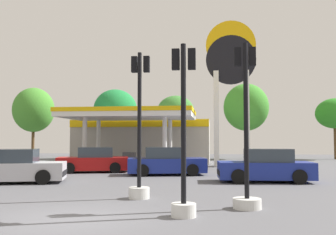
{
  "coord_description": "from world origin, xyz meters",
  "views": [
    {
      "loc": [
        3.63,
        -9.43,
        2.02
      ],
      "look_at": [
        0.49,
        16.66,
        3.59
      ],
      "focal_mm": 40.22,
      "sensor_mm": 36.0,
      "label": 1
    }
  ],
  "objects_px": {
    "car_4": "(94,161)",
    "tree_1": "(115,110)",
    "traffic_signal_3": "(246,155)",
    "tree_0": "(34,110)",
    "traffic_signal_0": "(139,149)",
    "car_0": "(166,162)",
    "tree_3": "(246,107)",
    "car_3": "(265,167)",
    "tree_4": "(335,114)",
    "traffic_signal_1": "(184,152)",
    "tree_2": "(176,111)",
    "station_pole_sign": "(231,74)",
    "car_2": "(16,168)"
  },
  "relations": [
    {
      "from": "traffic_signal_3",
      "to": "tree_4",
      "type": "height_order",
      "value": "tree_4"
    },
    {
      "from": "tree_1",
      "to": "tree_2",
      "type": "height_order",
      "value": "tree_1"
    },
    {
      "from": "traffic_signal_3",
      "to": "tree_0",
      "type": "xyz_separation_m",
      "value": [
        -21.73,
        30.0,
        3.94
      ]
    },
    {
      "from": "traffic_signal_3",
      "to": "station_pole_sign",
      "type": "bearing_deg",
      "value": 88.62
    },
    {
      "from": "tree_2",
      "to": "tree_3",
      "type": "xyz_separation_m",
      "value": [
        7.39,
        1.96,
        0.53
      ]
    },
    {
      "from": "traffic_signal_3",
      "to": "tree_3",
      "type": "xyz_separation_m",
      "value": [
        2.54,
        29.39,
        3.95
      ]
    },
    {
      "from": "station_pole_sign",
      "to": "car_0",
      "type": "distance_m",
      "value": 10.91
    },
    {
      "from": "car_2",
      "to": "car_3",
      "type": "bearing_deg",
      "value": 9.03
    },
    {
      "from": "car_4",
      "to": "traffic_signal_1",
      "type": "distance_m",
      "value": 14.6
    },
    {
      "from": "car_4",
      "to": "tree_1",
      "type": "xyz_separation_m",
      "value": [
        -3.16,
        17.09,
        4.64
      ]
    },
    {
      "from": "traffic_signal_0",
      "to": "station_pole_sign",
      "type": "bearing_deg",
      "value": 76.5
    },
    {
      "from": "car_4",
      "to": "tree_4",
      "type": "height_order",
      "value": "tree_4"
    },
    {
      "from": "tree_4",
      "to": "car_4",
      "type": "bearing_deg",
      "value": -137.82
    },
    {
      "from": "tree_3",
      "to": "car_3",
      "type": "bearing_deg",
      "value": -92.64
    },
    {
      "from": "car_0",
      "to": "traffic_signal_3",
      "type": "bearing_deg",
      "value": -70.26
    },
    {
      "from": "tree_3",
      "to": "tree_1",
      "type": "bearing_deg",
      "value": -176.96
    },
    {
      "from": "tree_0",
      "to": "tree_1",
      "type": "relative_size",
      "value": 1.07
    },
    {
      "from": "tree_4",
      "to": "car_0",
      "type": "bearing_deg",
      "value": -128.37
    },
    {
      "from": "car_4",
      "to": "tree_1",
      "type": "relative_size",
      "value": 0.62
    },
    {
      "from": "tree_0",
      "to": "car_2",
      "type": "bearing_deg",
      "value": -64.96
    },
    {
      "from": "traffic_signal_0",
      "to": "tree_1",
      "type": "height_order",
      "value": "tree_1"
    },
    {
      "from": "tree_0",
      "to": "tree_2",
      "type": "height_order",
      "value": "tree_0"
    },
    {
      "from": "tree_4",
      "to": "station_pole_sign",
      "type": "bearing_deg",
      "value": -133.84
    },
    {
      "from": "station_pole_sign",
      "to": "traffic_signal_0",
      "type": "distance_m",
      "value": 17.89
    },
    {
      "from": "car_2",
      "to": "car_4",
      "type": "xyz_separation_m",
      "value": [
        1.79,
        6.14,
        -0.01
      ]
    },
    {
      "from": "traffic_signal_0",
      "to": "car_4",
      "type": "bearing_deg",
      "value": 116.11
    },
    {
      "from": "traffic_signal_0",
      "to": "tree_0",
      "type": "xyz_separation_m",
      "value": [
        -18.19,
        28.48,
        3.81
      ]
    },
    {
      "from": "traffic_signal_1",
      "to": "traffic_signal_3",
      "type": "height_order",
      "value": "traffic_signal_3"
    },
    {
      "from": "traffic_signal_3",
      "to": "tree_0",
      "type": "distance_m",
      "value": 37.26
    },
    {
      "from": "station_pole_sign",
      "to": "tree_0",
      "type": "relative_size",
      "value": 1.41
    },
    {
      "from": "car_0",
      "to": "tree_1",
      "type": "relative_size",
      "value": 0.63
    },
    {
      "from": "car_0",
      "to": "tree_2",
      "type": "bearing_deg",
      "value": 93.83
    },
    {
      "from": "car_3",
      "to": "tree_1",
      "type": "distance_m",
      "value": 25.49
    },
    {
      "from": "traffic_signal_1",
      "to": "tree_3",
      "type": "relative_size",
      "value": 0.57
    },
    {
      "from": "traffic_signal_0",
      "to": "tree_2",
      "type": "xyz_separation_m",
      "value": [
        -1.32,
        25.91,
        3.29
      ]
    },
    {
      "from": "car_4",
      "to": "tree_3",
      "type": "distance_m",
      "value": 21.49
    },
    {
      "from": "traffic_signal_0",
      "to": "traffic_signal_1",
      "type": "relative_size",
      "value": 1.11
    },
    {
      "from": "car_4",
      "to": "traffic_signal_1",
      "type": "xyz_separation_m",
      "value": [
        6.69,
        -12.93,
        1.0
      ]
    },
    {
      "from": "station_pole_sign",
      "to": "tree_1",
      "type": "height_order",
      "value": "station_pole_sign"
    },
    {
      "from": "car_0",
      "to": "traffic_signal_1",
      "type": "xyz_separation_m",
      "value": [
        1.94,
        -11.71,
        0.98
      ]
    },
    {
      "from": "tree_3",
      "to": "tree_4",
      "type": "bearing_deg",
      "value": 3.0
    },
    {
      "from": "traffic_signal_3",
      "to": "car_0",
      "type": "bearing_deg",
      "value": 109.74
    },
    {
      "from": "car_3",
      "to": "tree_0",
      "type": "bearing_deg",
      "value": 135.67
    },
    {
      "from": "station_pole_sign",
      "to": "tree_2",
      "type": "xyz_separation_m",
      "value": [
        -5.29,
        9.36,
        -2.2
      ]
    },
    {
      "from": "station_pole_sign",
      "to": "traffic_signal_3",
      "type": "bearing_deg",
      "value": -91.38
    },
    {
      "from": "car_2",
      "to": "traffic_signal_1",
      "type": "xyz_separation_m",
      "value": [
        8.48,
        -6.8,
        0.99
      ]
    },
    {
      "from": "tree_4",
      "to": "tree_2",
      "type": "bearing_deg",
      "value": -171.63
    },
    {
      "from": "station_pole_sign",
      "to": "car_3",
      "type": "xyz_separation_m",
      "value": [
        1.08,
        -10.79,
        -6.47
      ]
    },
    {
      "from": "car_4",
      "to": "traffic_signal_3",
      "type": "height_order",
      "value": "traffic_signal_3"
    },
    {
      "from": "traffic_signal_0",
      "to": "tree_1",
      "type": "relative_size",
      "value": 0.68
    }
  ]
}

